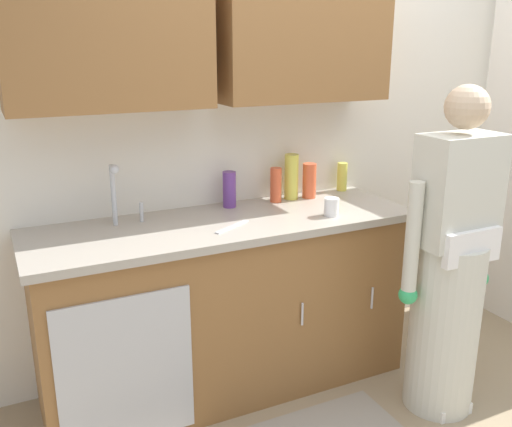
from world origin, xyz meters
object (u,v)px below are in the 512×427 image
Objects in this scene: person_at_sink at (449,280)px; bottle_dish_liquid at (276,185)px; bottle_water_tall at (291,177)px; bottle_water_short at (309,181)px; bottle_cleaner_spray at (342,177)px; cup_by_sink at (332,207)px; sink at (131,235)px; bottle_soap at (229,189)px; knife_on_counter at (232,227)px.

person_at_sink reaches higher than bottle_dish_liquid.
bottle_water_short is at bearing -12.29° from bottle_water_tall.
bottle_water_tall reaches higher than bottle_cleaner_spray.
person_at_sink is 0.94m from bottle_cleaner_spray.
bottle_dish_liquid reaches higher than cup_by_sink.
person_at_sink is 17.33× the size of cup_by_sink.
bottle_dish_liquid is 0.97× the size of bottle_water_short.
sink is 0.63m from bottle_soap.
bottle_dish_liquid is at bearing -171.93° from knife_on_counter.
sink is at bearing 154.89° from person_at_sink.
knife_on_counter is (-0.54, 0.04, -0.04)m from cup_by_sink.
bottle_dish_liquid is 0.21m from bottle_water_short.
sink is 2.60× the size of bottle_dish_liquid.
bottle_water_tall is at bearing 0.39° from bottle_soap.
cup_by_sink is (-0.34, -0.41, -0.04)m from bottle_cleaner_spray.
knife_on_counter is (-0.92, 0.51, 0.25)m from person_at_sink.
bottle_dish_liquid is 0.99× the size of bottle_soap.
bottle_soap is at bearing -141.14° from knife_on_counter.
bottle_soap reaches higher than knife_on_counter.
knife_on_counter is at bearing -111.17° from bottle_soap.
bottle_water_tall is at bearing 94.02° from cup_by_sink.
person_at_sink is 0.67m from cup_by_sink.
sink reaches higher than bottle_cleaner_spray.
bottle_water_tall is 1.07× the size of knife_on_counter.
bottle_water_short is (0.21, -0.00, 0.00)m from bottle_dish_liquid.
sink is at bearing -168.23° from bottle_dish_liquid.
person_at_sink is 0.94m from bottle_water_short.
sink reaches higher than bottle_water_tall.
person_at_sink is 1.21m from bottle_soap.
person_at_sink is 1.08m from knife_on_counter.
bottle_water_tall reaches higher than bottle_dish_liquid.
bottle_water_short reaches higher than knife_on_counter.
bottle_water_short is 0.37m from cup_by_sink.
bottle_water_short reaches higher than bottle_soap.
bottle_dish_liquid is at bearing 110.60° from cup_by_sink.
bottle_water_tall is 1.29× the size of bottle_water_short.
bottle_soap is 0.75m from bottle_cleaner_spray.
sink is 1.00m from bottle_water_tall.
bottle_dish_liquid is (0.86, 0.18, 0.11)m from sink.
cup_by_sink is at bearing -85.98° from bottle_water_tall.
sink is 5.35× the size of cup_by_sink.
bottle_water_short is (-0.30, 0.82, 0.35)m from person_at_sink.
bottle_soap is 1.16× the size of bottle_cleaner_spray.
sink is 1.54m from person_at_sink.
sink is 2.52× the size of bottle_water_short.
bottle_water_tall reaches higher than cup_by_sink.
cup_by_sink is at bearing -10.19° from sink.
bottle_cleaner_spray is (-0.04, 0.88, 0.33)m from person_at_sink.
bottle_dish_liquid is at bearing -170.08° from bottle_water_tall.
person_at_sink is at bearing -69.64° from bottle_water_short.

